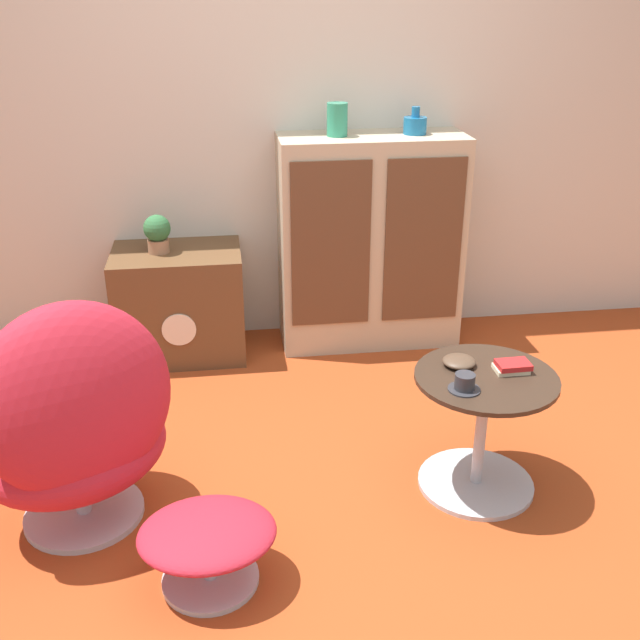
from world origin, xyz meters
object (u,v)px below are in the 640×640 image
potted_plant (157,232)px  teacup (465,384)px  ottoman (208,539)px  book_stack (512,367)px  tv_console (180,303)px  bowl (459,361)px  sideboard (370,242)px  egg_chair (75,426)px  vase_inner_left (415,125)px  vase_leftmost (337,120)px  coffee_table (481,427)px

potted_plant → teacup: 1.86m
ottoman → book_stack: 1.28m
tv_console → ottoman: tv_console is taller
book_stack → bowl: 0.20m
tv_console → teacup: size_ratio=5.60×
potted_plant → sideboard: bearing=2.0°
sideboard → teacup: size_ratio=9.61×
egg_chair → vase_inner_left: vase_inner_left is taller
teacup → ottoman: bearing=-162.5°
ottoman → book_stack: bearing=19.4°
vase_leftmost → tv_console: bearing=-177.1°
potted_plant → egg_chair: bearing=-99.1°
vase_inner_left → potted_plant: 1.41m
sideboard → bowl: sideboard is taller
book_stack → bowl: book_stack is taller
vase_leftmost → vase_inner_left: bearing=-0.0°
sideboard → tv_console: bearing=-177.9°
sideboard → vase_leftmost: (-0.18, 0.00, 0.65)m
egg_chair → bowl: size_ratio=7.28×
egg_chair → tv_console: bearing=77.6°
ottoman → sideboard: bearing=63.5°
egg_chair → teacup: (1.38, -0.06, 0.09)m
teacup → vase_inner_left: bearing=83.7°
book_stack → egg_chair: bearing=-177.9°
bowl → vase_inner_left: bearing=84.5°
coffee_table → bowl: 0.27m
ottoman → bowl: 1.14m
tv_console → bowl: (1.11, -1.26, 0.23)m
coffee_table → bowl: size_ratio=4.25×
vase_inner_left → potted_plant: bearing=-178.2°
book_stack → bowl: (-0.18, 0.07, -0.00)m
vase_leftmost → potted_plant: (-0.92, -0.04, -0.53)m
ottoman → potted_plant: 1.83m
coffee_table → teacup: (-0.12, -0.09, 0.25)m
potted_plant → vase_inner_left: bearing=1.8°
ottoman → bowl: (0.98, 0.48, 0.34)m
sideboard → book_stack: size_ratio=8.61×
tv_console → book_stack: tv_console is taller
potted_plant → teacup: size_ratio=1.66×
ottoman → book_stack: (1.16, 0.41, 0.34)m
tv_console → vase_leftmost: vase_leftmost is taller
teacup → egg_chair: bearing=177.7°
bowl → potted_plant: bearing=133.5°
sideboard → vase_leftmost: size_ratio=6.97×
bowl → sideboard: bearing=94.0°
teacup → bowl: (0.04, 0.18, -0.01)m
egg_chair → potted_plant: (0.22, 1.39, 0.25)m
teacup → book_stack: (0.22, 0.11, -0.01)m
egg_chair → book_stack: bearing=2.1°
sideboard → bowl: size_ratio=8.92×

